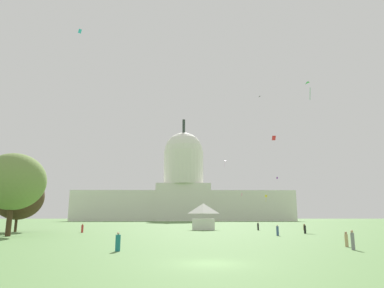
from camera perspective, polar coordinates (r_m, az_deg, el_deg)
ground_plane at (r=24.09m, az=3.05°, el=-19.20°), size 800.00×800.00×0.00m
capitol_building at (r=220.16m, az=-1.43°, el=-7.80°), size 137.22×25.31×65.64m
event_tent at (r=80.94m, az=1.91°, el=-11.87°), size 5.56×5.68×5.98m
tree_west_far at (r=77.88m, az=-26.80°, el=-7.81°), size 12.34×11.84×11.42m
tree_west_near at (r=62.33m, az=-27.50°, el=-5.54°), size 12.02×11.29×13.07m
person_black_lawn_far_right at (r=80.12m, az=10.90°, el=-13.29°), size 0.50×0.50×1.73m
person_denim_back_center at (r=58.44m, az=13.99°, el=-13.77°), size 0.54×0.54×1.71m
person_teal_edge_west at (r=32.74m, az=-12.18°, el=-15.69°), size 0.63×0.63×1.67m
person_red_mid_right at (r=70.13m, az=-17.72°, el=-13.21°), size 0.54×0.54×1.68m
person_tan_near_tree_west at (r=39.76m, az=24.22°, el=-14.28°), size 0.45×0.45×1.52m
person_tan_front_left at (r=82.00m, az=18.12°, el=-12.99°), size 0.48×0.48×1.46m
person_black_near_tent at (r=66.60m, az=18.22°, el=-13.29°), size 0.39×0.39×1.65m
person_grey_lawn_far_left at (r=36.46m, az=25.09°, el=-14.29°), size 0.38×0.38×1.80m
kite_pink_low at (r=122.10m, az=8.27°, el=-8.28°), size 0.36×0.65×1.05m
kite_cyan_high at (r=89.97m, az=-18.09°, el=17.36°), size 0.91×0.55×1.07m
kite_red_mid at (r=96.89m, az=13.41°, el=0.98°), size 1.00×0.72×1.41m
kite_green_mid at (r=61.51m, az=18.97°, el=9.11°), size 0.60×1.03×2.93m
kite_black_high at (r=125.49m, az=11.33°, el=7.66°), size 0.66×1.11×0.27m
kite_yellow_low at (r=128.44m, az=12.16°, el=-8.44°), size 1.01×0.99×2.38m
kite_magenta_mid at (r=198.16m, az=5.44°, el=-2.93°), size 1.30×1.19×3.57m
kite_violet_mid at (r=152.91m, az=13.93°, el=-5.47°), size 0.63×0.40×0.93m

